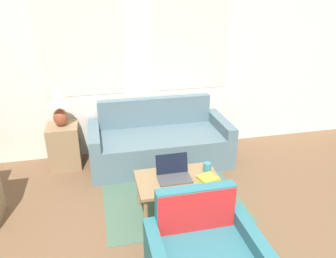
% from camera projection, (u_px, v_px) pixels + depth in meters
% --- Properties ---
extents(wall_back, '(6.93, 0.06, 2.60)m').
position_uv_depth(wall_back, '(144.00, 62.00, 4.50)').
color(wall_back, white).
rests_on(wall_back, ground_plane).
extents(rug, '(1.55, 1.87, 0.01)m').
position_uv_depth(rug, '(166.00, 184.00, 4.06)').
color(rug, '#476651').
rests_on(rug, ground_plane).
extents(couch, '(1.88, 0.85, 0.83)m').
position_uv_depth(couch, '(159.00, 143.00, 4.54)').
color(couch, slate).
rests_on(couch, ground_plane).
extents(side_table, '(0.40, 0.40, 0.60)m').
position_uv_depth(side_table, '(65.00, 146.00, 4.39)').
color(side_table, '#937551').
rests_on(side_table, ground_plane).
extents(table_lamp, '(0.29, 0.29, 0.47)m').
position_uv_depth(table_lamp, '(59.00, 105.00, 4.16)').
color(table_lamp, brown).
rests_on(table_lamp, side_table).
extents(coffee_table, '(0.86, 0.56, 0.43)m').
position_uv_depth(coffee_table, '(178.00, 183.00, 3.40)').
color(coffee_table, '#8E704C').
rests_on(coffee_table, ground_plane).
extents(laptop, '(0.34, 0.27, 0.23)m').
position_uv_depth(laptop, '(174.00, 173.00, 3.39)').
color(laptop, '#47474C').
rests_on(laptop, coffee_table).
extents(cup_navy, '(0.08, 0.08, 0.10)m').
position_uv_depth(cup_navy, '(207.00, 167.00, 3.51)').
color(cup_navy, teal).
rests_on(cup_navy, coffee_table).
extents(book_red, '(0.22, 0.21, 0.04)m').
position_uv_depth(book_red, '(208.00, 178.00, 3.36)').
color(book_red, gold).
rests_on(book_red, coffee_table).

